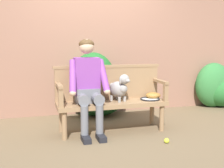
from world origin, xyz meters
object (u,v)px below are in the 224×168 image
person_seated (88,83)px  dog_on_bench (120,88)px  tennis_racket (150,99)px  baseball_glove (153,95)px  garden_bench (112,106)px  tennis_ball (167,141)px

person_seated → dog_on_bench: person_seated is taller
tennis_racket → baseball_glove: baseball_glove is taller
dog_on_bench → tennis_racket: (0.47, 0.02, -0.19)m
dog_on_bench → tennis_racket: 0.51m
garden_bench → dog_on_bench: 0.28m
dog_on_bench → baseball_glove: dog_on_bench is taller
person_seated → tennis_ball: person_seated is taller
person_seated → tennis_ball: (0.86, -0.66, -0.67)m
dog_on_bench → tennis_ball: (0.41, -0.66, -0.59)m
dog_on_bench → tennis_racket: bearing=2.7°
baseball_glove → tennis_ball: 0.87m
dog_on_bench → tennis_ball: size_ratio=5.92×
garden_bench → dog_on_bench: (0.11, -0.01, 0.26)m
person_seated → baseball_glove: person_seated is taller
baseball_glove → tennis_ball: baseball_glove is taller
person_seated → baseball_glove: size_ratio=5.92×
garden_bench → baseball_glove: size_ratio=7.02×
tennis_ball → garden_bench: bearing=127.9°
garden_bench → baseball_glove: baseball_glove is taller
person_seated → tennis_racket: size_ratio=2.24×
garden_bench → tennis_ball: garden_bench is taller
garden_bench → person_seated: 0.48m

